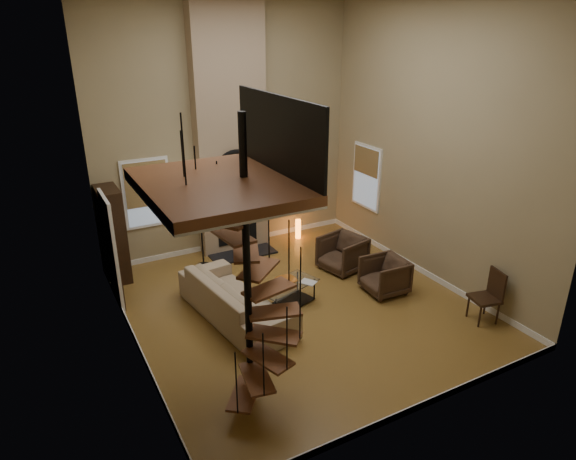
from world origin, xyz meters
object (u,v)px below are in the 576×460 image
armchair_near (345,253)px  accent_lamp (298,229)px  armchair_far (388,275)px  sofa (235,298)px  side_chair (489,294)px  coffee_table (287,292)px  hutch (113,235)px  floor_lamp (200,206)px

armchair_near → accent_lamp: armchair_near is taller
armchair_far → accent_lamp: (-0.23, 3.18, -0.10)m
armchair_near → armchair_far: bearing=-6.1°
sofa → side_chair: size_ratio=2.68×
armchair_near → coffee_table: (-1.87, -0.83, -0.07)m
hutch → floor_lamp: (1.75, -0.38, 0.46)m
hutch → side_chair: size_ratio=2.05×
armchair_near → side_chair: (1.05, -2.96, 0.17)m
hutch → sofa: (1.55, -2.64, -0.55)m
hutch → armchair_near: bearing=-23.2°
coffee_table → accent_lamp: accent_lamp is taller
accent_lamp → side_chair: size_ratio=0.49×
hutch → armchair_near: size_ratio=2.31×
armchair_near → hutch: bearing=-125.8°
armchair_far → side_chair: bearing=31.2°
sofa → coffee_table: 1.04m
hutch → sofa: hutch is taller
sofa → floor_lamp: 2.49m
armchair_far → coffee_table: (-2.01, 0.45, -0.07)m
sofa → floor_lamp: bearing=-12.7°
floor_lamp → accent_lamp: 2.88m
armchair_far → coffee_table: size_ratio=0.61×
hutch → side_chair: 7.35m
hutch → coffee_table: (2.58, -2.73, -0.67)m
sofa → accent_lamp: (2.80, 2.65, -0.15)m
armchair_near → side_chair: 3.15m
accent_lamp → sofa: bearing=-136.7°
armchair_far → sofa: bearing=-97.0°
floor_lamp → coffee_table: bearing=-70.6°
coffee_table → side_chair: bearing=-36.2°
hutch → side_chair: hutch is taller
coffee_table → accent_lamp: 3.26m
armchair_far → side_chair: size_ratio=0.81×
armchair_near → coffee_table: size_ratio=0.67×
sofa → accent_lamp: 3.86m
coffee_table → accent_lamp: size_ratio=2.70×
sofa → coffee_table: bearing=-102.6°
floor_lamp → accent_lamp: floor_lamp is taller
armchair_near → armchair_far: 1.29m
armchair_far → armchair_near: bearing=-170.4°
coffee_table → sofa: bearing=175.0°
coffee_table → accent_lamp: (1.78, 2.74, -0.03)m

